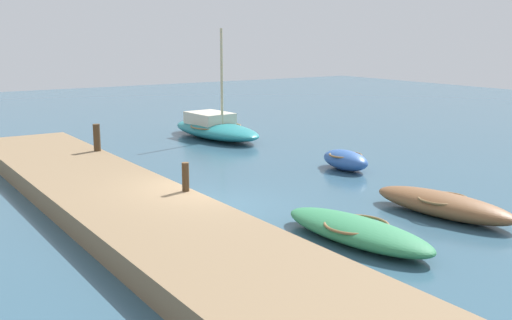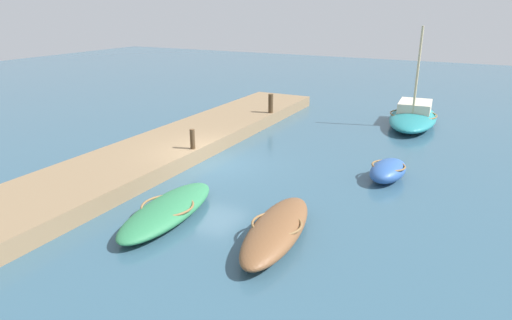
{
  "view_description": "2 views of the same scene",
  "coord_description": "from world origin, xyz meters",
  "views": [
    {
      "loc": [
        15.49,
        -8.43,
        4.98
      ],
      "look_at": [
        -1.42,
        2.68,
        0.86
      ],
      "focal_mm": 43.61,
      "sensor_mm": 36.0,
      "label": 1
    },
    {
      "loc": [
        14.41,
        9.61,
        6.17
      ],
      "look_at": [
        1.03,
        2.64,
        0.93
      ],
      "focal_mm": 31.21,
      "sensor_mm": 36.0,
      "label": 2
    }
  ],
  "objects": [
    {
      "name": "rowboat_green",
      "position": [
        4.75,
        1.55,
        0.29
      ],
      "size": [
        4.62,
        1.94,
        0.57
      ],
      "rotation": [
        0.0,
        0.0,
        0.09
      ],
      "color": "#2D7A4C",
      "rests_on": "ground_plane"
    },
    {
      "name": "dinghy_blue",
      "position": [
        -1.64,
        6.81,
        0.37
      ],
      "size": [
        2.4,
        1.41,
        0.72
      ],
      "rotation": [
        0.0,
        0.0,
        -0.11
      ],
      "color": "#2D569E",
      "rests_on": "ground_plane"
    },
    {
      "name": "mooring_post_west",
      "position": [
        -7.21,
        -0.73,
        1.13
      ],
      "size": [
        0.26,
        0.26,
        1.03
      ],
      "primitive_type": "cylinder",
      "color": "#47331E",
      "rests_on": "dock_platform"
    },
    {
      "name": "sailboat_teal",
      "position": [
        -10.55,
        6.29,
        0.49
      ],
      "size": [
        6.33,
        2.81,
        5.23
      ],
      "rotation": [
        0.0,
        0.0,
        0.07
      ],
      "color": "teal",
      "rests_on": "ground_plane"
    },
    {
      "name": "ground_plane",
      "position": [
        0.0,
        0.0,
        0.0
      ],
      "size": [
        84.0,
        84.0,
        0.0
      ],
      "primitive_type": "plane",
      "color": "#33566B"
    },
    {
      "name": "mooring_post_mid_west",
      "position": [
        0.16,
        -0.73,
        1.02
      ],
      "size": [
        0.2,
        0.2,
        0.83
      ],
      "primitive_type": "cylinder",
      "color": "#47331E",
      "rests_on": "dock_platform"
    },
    {
      "name": "rowboat_brown",
      "position": [
        4.42,
        5.05,
        0.33
      ],
      "size": [
        4.47,
        1.86,
        0.65
      ],
      "rotation": [
        0.0,
        0.0,
        0.12
      ],
      "color": "brown",
      "rests_on": "ground_plane"
    },
    {
      "name": "dock_platform",
      "position": [
        0.0,
        -2.33,
        0.31
      ],
      "size": [
        25.05,
        3.69,
        0.61
      ],
      "primitive_type": "cube",
      "color": "#846B4C",
      "rests_on": "ground_plane"
    }
  ]
}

